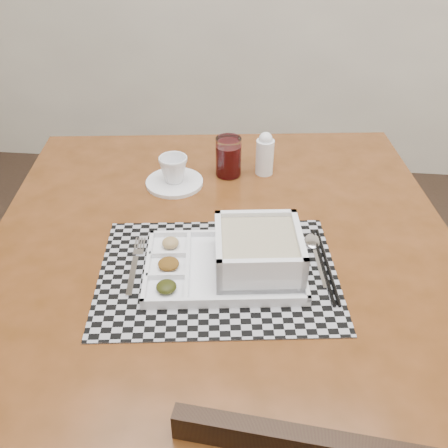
% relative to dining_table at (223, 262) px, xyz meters
% --- Properties ---
extents(dining_table, '(1.17, 1.17, 0.78)m').
position_rel_dining_table_xyz_m(dining_table, '(0.00, 0.00, 0.00)').
color(dining_table, '#4B280D').
rests_on(dining_table, ground).
extents(placemat, '(0.53, 0.42, 0.00)m').
position_rel_dining_table_xyz_m(placemat, '(0.00, -0.13, 0.08)').
color(placemat, '#9B9BA2').
rests_on(placemat, dining_table).
extents(serving_tray, '(0.35, 0.26, 0.09)m').
position_rel_dining_table_xyz_m(serving_tray, '(0.06, -0.12, 0.12)').
color(serving_tray, white).
rests_on(serving_tray, placemat).
extents(fork, '(0.04, 0.19, 0.00)m').
position_rel_dining_table_xyz_m(fork, '(-0.17, -0.13, 0.08)').
color(fork, silver).
rests_on(fork, placemat).
extents(spoon, '(0.04, 0.18, 0.01)m').
position_rel_dining_table_xyz_m(spoon, '(0.20, -0.02, 0.09)').
color(spoon, silver).
rests_on(spoon, placemat).
extents(chopsticks, '(0.05, 0.24, 0.01)m').
position_rel_dining_table_xyz_m(chopsticks, '(0.22, -0.09, 0.09)').
color(chopsticks, black).
rests_on(chopsticks, placemat).
extents(saucer, '(0.15, 0.15, 0.01)m').
position_rel_dining_table_xyz_m(saucer, '(-0.15, 0.21, 0.09)').
color(saucer, white).
rests_on(saucer, dining_table).
extents(cup, '(0.10, 0.10, 0.07)m').
position_rel_dining_table_xyz_m(cup, '(-0.15, 0.21, 0.12)').
color(cup, white).
rests_on(cup, saucer).
extents(juice_glass, '(0.07, 0.07, 0.11)m').
position_rel_dining_table_xyz_m(juice_glass, '(-0.01, 0.27, 0.13)').
color(juice_glass, white).
rests_on(juice_glass, dining_table).
extents(creamer_bottle, '(0.05, 0.05, 0.12)m').
position_rel_dining_table_xyz_m(creamer_bottle, '(0.08, 0.29, 0.14)').
color(creamer_bottle, white).
rests_on(creamer_bottle, dining_table).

